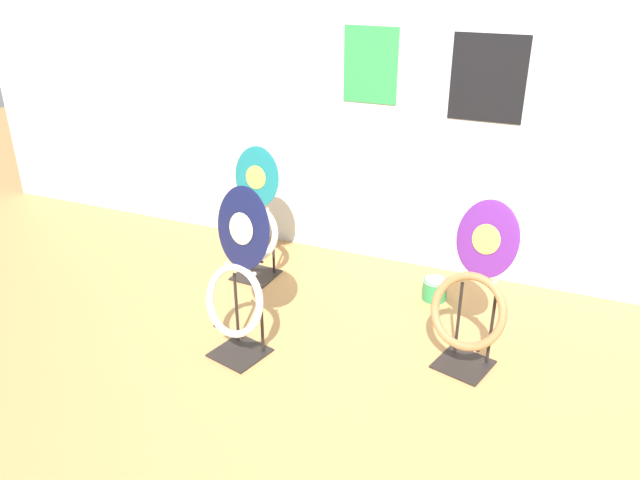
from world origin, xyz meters
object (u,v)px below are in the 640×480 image
toilet_seat_display_purple_note (473,295)px  paint_can (435,288)px  toilet_seat_display_navy_moon (238,279)px  toilet_seat_display_teal_sax (254,222)px

toilet_seat_display_purple_note → paint_can: bearing=117.2°
toilet_seat_display_navy_moon → toilet_seat_display_purple_note: 1.27m
toilet_seat_display_purple_note → paint_can: size_ratio=5.73×
toilet_seat_display_teal_sax → paint_can: bearing=7.6°
toilet_seat_display_teal_sax → toilet_seat_display_purple_note: size_ratio=0.98×
paint_can → toilet_seat_display_navy_moon: bearing=-130.9°
toilet_seat_display_teal_sax → paint_can: size_ratio=5.65×
toilet_seat_display_navy_moon → toilet_seat_display_purple_note: toilet_seat_display_navy_moon is taller
toilet_seat_display_navy_moon → toilet_seat_display_purple_note: size_ratio=1.05×
toilet_seat_display_navy_moon → toilet_seat_display_purple_note: (1.21, 0.39, -0.03)m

